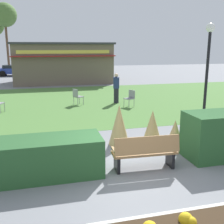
{
  "coord_description": "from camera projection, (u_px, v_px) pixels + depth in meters",
  "views": [
    {
      "loc": [
        -1.9,
        -6.02,
        3.12
      ],
      "look_at": [
        0.22,
        2.33,
        1.07
      ],
      "focal_mm": 43.78,
      "sensor_mm": 36.0,
      "label": 1
    }
  ],
  "objects": [
    {
      "name": "food_kiosk",
      "position": [
        63.0,
        63.0,
        24.43
      ],
      "size": [
        8.58,
        5.1,
        3.5
      ],
      "color": "#6B5B4C",
      "rests_on": "ground_plane"
    },
    {
      "name": "park_bench",
      "position": [
        145.0,
        152.0,
        7.03
      ],
      "size": [
        1.72,
        0.6,
        0.95
      ],
      "color": "#9E7547",
      "rests_on": "ground_plane"
    },
    {
      "name": "ornamental_grass_behind_center",
      "position": [
        119.0,
        125.0,
        8.87
      ],
      "size": [
        0.68,
        0.68,
        1.33
      ],
      "primitive_type": "cone",
      "color": "tan",
      "rests_on": "ground_plane"
    },
    {
      "name": "trash_bin",
      "position": [
        19.0,
        156.0,
        7.02
      ],
      "size": [
        0.52,
        0.52,
        0.79
      ],
      "primitive_type": "cylinder",
      "color": "#2D4233",
      "rests_on": "ground_plane"
    },
    {
      "name": "ground_plane",
      "position": [
        126.0,
        175.0,
        6.86
      ],
      "size": [
        80.0,
        80.0,
        0.0
      ],
      "primitive_type": "plane",
      "color": "slate"
    },
    {
      "name": "cafe_chair_north",
      "position": [
        77.0,
        95.0,
        14.98
      ],
      "size": [
        0.6,
        0.6,
        0.89
      ],
      "color": "gray",
      "rests_on": "ground_plane"
    },
    {
      "name": "person_strolling",
      "position": [
        116.0,
        88.0,
        15.44
      ],
      "size": [
        0.34,
        0.34,
        1.69
      ],
      "rotation": [
        0.0,
        0.0,
        2.77
      ],
      "color": "#23232D",
      "rests_on": "ground_plane"
    },
    {
      "name": "ornamental_grass_behind_left",
      "position": [
        175.0,
        135.0,
        8.44
      ],
      "size": [
        0.64,
        0.64,
        0.95
      ],
      "primitive_type": "cone",
      "color": "tan",
      "rests_on": "ground_plane"
    },
    {
      "name": "parked_car_west_slot",
      "position": [
        16.0,
        70.0,
        30.42
      ],
      "size": [
        4.27,
        2.19,
        1.2
      ],
      "color": "navy",
      "rests_on": "ground_plane"
    },
    {
      "name": "lawn_patch",
      "position": [
        77.0,
        101.0,
        16.05
      ],
      "size": [
        36.0,
        12.0,
        0.01
      ],
      "primitive_type": "cube",
      "color": "#4C7A38",
      "rests_on": "ground_plane"
    },
    {
      "name": "hedge_left",
      "position": [
        45.0,
        158.0,
        6.69
      ],
      "size": [
        2.78,
        1.1,
        0.96
      ],
      "primitive_type": "cube",
      "color": "#28562B",
      "rests_on": "ground_plane"
    },
    {
      "name": "ornamental_grass_behind_right",
      "position": [
        152.0,
        127.0,
        8.96
      ],
      "size": [
        0.66,
        0.66,
        1.13
      ],
      "primitive_type": "cone",
      "color": "tan",
      "rests_on": "ground_plane"
    },
    {
      "name": "lamppost_mid",
      "position": [
        208.0,
        61.0,
        11.24
      ],
      "size": [
        0.36,
        0.36,
        4.06
      ],
      "color": "black",
      "rests_on": "ground_plane"
    },
    {
      "name": "tree_left_bg",
      "position": [
        5.0,
        16.0,
        32.28
      ],
      "size": [
        2.8,
        2.8,
        8.22
      ],
      "color": "brown",
      "rests_on": "ground_plane"
    },
    {
      "name": "cafe_chair_west",
      "position": [
        130.0,
        97.0,
        14.54
      ],
      "size": [
        0.59,
        0.59,
        0.89
      ],
      "color": "gray",
      "rests_on": "ground_plane"
    }
  ]
}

